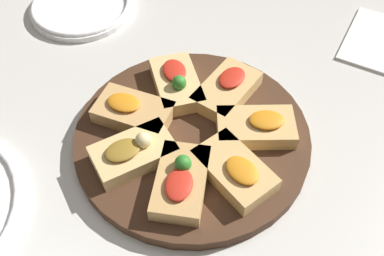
% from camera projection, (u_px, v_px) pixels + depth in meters
% --- Properties ---
extents(ground_plane, '(3.00, 3.00, 0.00)m').
position_uv_depth(ground_plane, '(192.00, 141.00, 0.62)').
color(ground_plane, beige).
extents(serving_board, '(0.32, 0.32, 0.02)m').
position_uv_depth(serving_board, '(192.00, 137.00, 0.61)').
color(serving_board, '#422819').
rests_on(serving_board, ground_plane).
extents(focaccia_slice_0, '(0.09, 0.12, 0.03)m').
position_uv_depth(focaccia_slice_0, '(257.00, 127.00, 0.59)').
color(focaccia_slice_0, tan).
rests_on(focaccia_slice_0, serving_board).
extents(focaccia_slice_1, '(0.11, 0.09, 0.03)m').
position_uv_depth(focaccia_slice_1, '(227.00, 89.00, 0.64)').
color(focaccia_slice_1, tan).
rests_on(focaccia_slice_1, serving_board).
extents(focaccia_slice_2, '(0.12, 0.11, 0.04)m').
position_uv_depth(focaccia_slice_2, '(177.00, 83.00, 0.64)').
color(focaccia_slice_2, '#DBB775').
rests_on(focaccia_slice_2, serving_board).
extents(focaccia_slice_3, '(0.06, 0.10, 0.03)m').
position_uv_depth(focaccia_slice_3, '(134.00, 110.00, 0.61)').
color(focaccia_slice_3, tan).
rests_on(focaccia_slice_3, serving_board).
extents(focaccia_slice_4, '(0.12, 0.11, 0.04)m').
position_uv_depth(focaccia_slice_4, '(133.00, 152.00, 0.57)').
color(focaccia_slice_4, '#DBB775').
rests_on(focaccia_slice_4, serving_board).
extents(focaccia_slice_5, '(0.11, 0.08, 0.04)m').
position_uv_depth(focaccia_slice_5, '(181.00, 181.00, 0.54)').
color(focaccia_slice_5, tan).
rests_on(focaccia_slice_5, serving_board).
extents(focaccia_slice_6, '(0.11, 0.12, 0.03)m').
position_uv_depth(focaccia_slice_6, '(235.00, 170.00, 0.55)').
color(focaccia_slice_6, tan).
rests_on(focaccia_slice_6, serving_board).
extents(plate_right, '(0.18, 0.18, 0.02)m').
position_uv_depth(plate_right, '(81.00, 7.00, 0.80)').
color(plate_right, white).
rests_on(plate_right, ground_plane).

